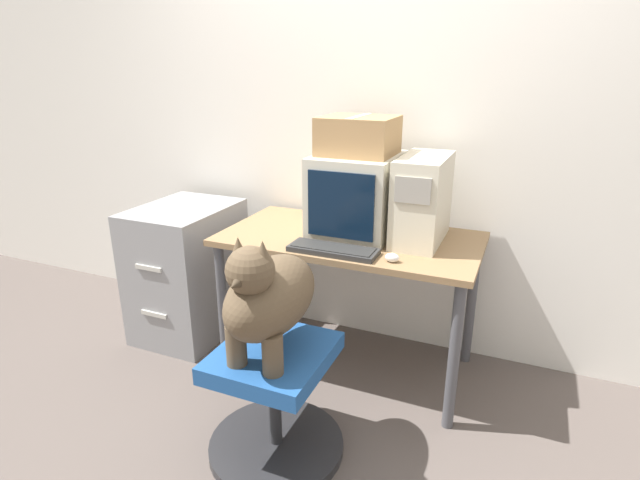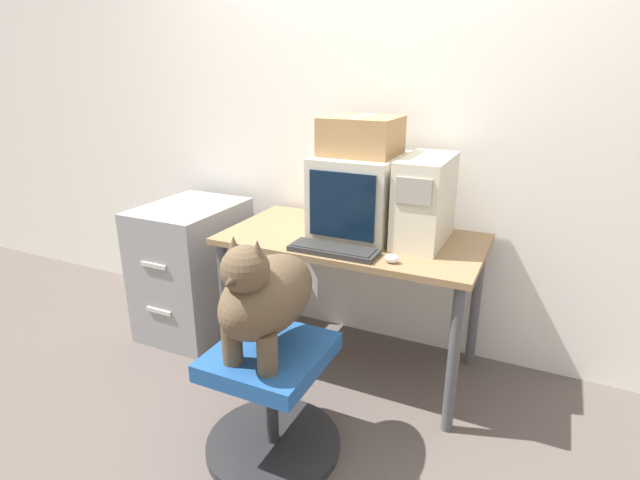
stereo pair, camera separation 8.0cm
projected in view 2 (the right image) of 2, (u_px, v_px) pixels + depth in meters
ground_plane at (323, 400)px, 2.42m from camera, size 12.00×12.00×0.00m
wall_back at (383, 112)px, 2.62m from camera, size 8.00×0.05×2.60m
desk at (352, 254)px, 2.49m from camera, size 1.27×0.68×0.73m
crt_monitor at (360, 195)px, 2.45m from camera, size 0.39×0.46×0.39m
pc_tower at (425, 200)px, 2.33m from camera, size 0.21×0.44×0.41m
keyboard at (334, 250)px, 2.24m from camera, size 0.41×0.14×0.03m
computer_mouse at (392, 259)px, 2.13m from camera, size 0.06×0.04×0.04m
office_chair at (272, 400)px, 2.04m from camera, size 0.56×0.56×0.48m
dog at (264, 294)px, 1.85m from camera, size 0.28×0.52×0.50m
filing_cabinet at (194, 269)px, 2.97m from camera, size 0.48×0.63×0.78m
cardboard_box at (361, 136)px, 2.36m from camera, size 0.34×0.31×0.18m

